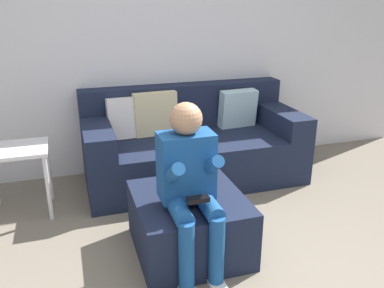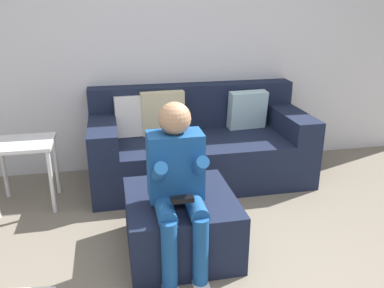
# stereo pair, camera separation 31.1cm
# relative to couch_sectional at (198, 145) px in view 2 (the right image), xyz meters

# --- Properties ---
(wall_back) EXTENTS (6.19, 0.10, 2.62)m
(wall_back) POSITION_rel_couch_sectional_xyz_m (-0.29, 0.46, 0.96)
(wall_back) COLOR silver
(wall_back) RESTS_ON ground_plane
(couch_sectional) EXTENTS (2.11, 0.95, 0.90)m
(couch_sectional) POSITION_rel_couch_sectional_xyz_m (0.00, 0.00, 0.00)
(couch_sectional) COLOR #192138
(couch_sectional) RESTS_ON ground_plane
(ottoman) EXTENTS (0.76, 0.79, 0.43)m
(ottoman) POSITION_rel_couch_sectional_xyz_m (-0.40, -1.21, -0.13)
(ottoman) COLOR #192138
(ottoman) RESTS_ON ground_plane
(person_seated) EXTENTS (0.36, 0.60, 1.13)m
(person_seated) POSITION_rel_couch_sectional_xyz_m (-0.45, -1.39, 0.31)
(person_seated) COLOR #194C8C
(person_seated) RESTS_ON ground_plane
(side_table) EXTENTS (0.51, 0.44, 0.59)m
(side_table) POSITION_rel_couch_sectional_xyz_m (-1.59, -0.27, 0.14)
(side_table) COLOR white
(side_table) RESTS_ON ground_plane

